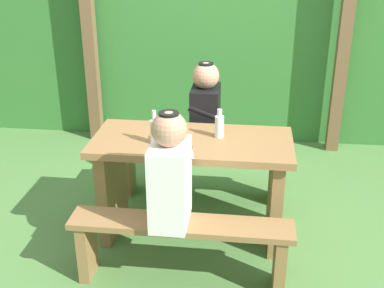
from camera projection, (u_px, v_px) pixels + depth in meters
The scene contains 13 objects.
ground_plane at pixel (192, 232), 3.74m from camera, with size 12.00×12.00×0.00m, color #4C7A3D.
hedge_backdrop at pixel (218, 31), 5.44m from camera, with size 6.40×0.94×2.17m, color #337230.
pergola_post_left at pixel (90, 43), 5.03m from camera, with size 0.12×0.12×2.09m, color brown.
pergola_post_right at pixel (343, 50), 4.75m from camera, with size 0.12×0.12×2.09m, color brown.
picnic_table at pixel (192, 171), 3.53m from camera, with size 1.40×0.64×0.77m.
bench_near at pixel (181, 239), 3.09m from camera, with size 1.40×0.24×0.45m.
bench_far at pixel (200, 162), 4.13m from camera, with size 1.40×0.24×0.45m.
person_white_shirt at pixel (170, 173), 2.92m from camera, with size 0.25×0.35×0.72m.
person_black_coat at pixel (205, 110), 3.94m from camera, with size 0.25×0.35×0.72m.
drinking_glass at pixel (167, 134), 3.38m from camera, with size 0.08×0.08×0.10m, color silver.
bottle_left at pixel (219, 125), 3.44m from camera, with size 0.06×0.06×0.21m.
bottle_right at pixel (155, 131), 3.34m from camera, with size 0.06×0.06×0.24m.
cell_phone at pixel (184, 144), 3.34m from camera, with size 0.07×0.14×0.01m, color black.
Camera 1 is at (0.38, -3.14, 2.11)m, focal length 46.10 mm.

